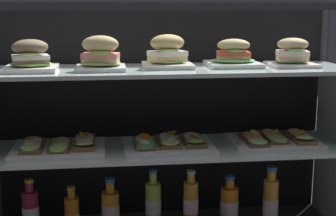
% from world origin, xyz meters
% --- Properties ---
extents(case_frame, '(1.41, 0.40, 0.92)m').
position_xyz_m(case_frame, '(0.00, 0.12, 0.50)').
color(case_frame, '#333338').
rests_on(case_frame, ground).
extents(riser_lower_tier, '(1.35, 0.34, 0.33)m').
position_xyz_m(riser_lower_tier, '(0.00, 0.00, 0.19)').
color(riser_lower_tier, silver).
rests_on(riser_lower_tier, case_base_deck).
extents(shelf_lower_glass, '(1.36, 0.36, 0.01)m').
position_xyz_m(shelf_lower_glass, '(0.00, 0.00, 0.37)').
color(shelf_lower_glass, silver).
rests_on(shelf_lower_glass, riser_lower_tier).
extents(riser_upper_tier, '(1.35, 0.34, 0.29)m').
position_xyz_m(riser_upper_tier, '(0.00, 0.00, 0.52)').
color(riser_upper_tier, silver).
rests_on(riser_upper_tier, shelf_lower_glass).
extents(shelf_upper_glass, '(1.36, 0.36, 0.01)m').
position_xyz_m(shelf_upper_glass, '(0.00, 0.00, 0.67)').
color(shelf_upper_glass, silver).
rests_on(shelf_upper_glass, riser_upper_tier).
extents(plated_roll_sandwich_left_of_center, '(0.18, 0.18, 0.11)m').
position_xyz_m(plated_roll_sandwich_left_of_center, '(-0.49, -0.03, 0.72)').
color(plated_roll_sandwich_left_of_center, white).
rests_on(plated_roll_sandwich_left_of_center, shelf_upper_glass).
extents(plated_roll_sandwich_near_left_corner, '(0.18, 0.18, 0.12)m').
position_xyz_m(plated_roll_sandwich_near_left_corner, '(-0.25, -0.03, 0.72)').
color(plated_roll_sandwich_near_left_corner, white).
rests_on(plated_roll_sandwich_near_left_corner, shelf_upper_glass).
extents(plated_roll_sandwich_mid_right, '(0.18, 0.18, 0.12)m').
position_xyz_m(plated_roll_sandwich_mid_right, '(0.00, 0.02, 0.73)').
color(plated_roll_sandwich_mid_right, white).
rests_on(plated_roll_sandwich_mid_right, shelf_upper_glass).
extents(plated_roll_sandwich_far_right, '(0.20, 0.20, 0.10)m').
position_xyz_m(plated_roll_sandwich_far_right, '(0.25, 0.02, 0.71)').
color(plated_roll_sandwich_far_right, white).
rests_on(plated_roll_sandwich_far_right, shelf_upper_glass).
extents(plated_roll_sandwich_right_of_center, '(0.17, 0.17, 0.11)m').
position_xyz_m(plated_roll_sandwich_right_of_center, '(0.48, -0.00, 0.72)').
color(plated_roll_sandwich_right_of_center, white).
rests_on(plated_roll_sandwich_right_of_center, shelf_upper_glass).
extents(open_sandwich_tray_mid_left, '(0.34, 0.26, 0.07)m').
position_xyz_m(open_sandwich_tray_mid_left, '(-0.41, -0.01, 0.39)').
color(open_sandwich_tray_mid_left, white).
rests_on(open_sandwich_tray_mid_left, shelf_lower_glass).
extents(open_sandwich_tray_center, '(0.34, 0.26, 0.06)m').
position_xyz_m(open_sandwich_tray_center, '(0.00, -0.01, 0.39)').
color(open_sandwich_tray_center, white).
rests_on(open_sandwich_tray_center, shelf_lower_glass).
extents(open_sandwich_tray_far_right, '(0.34, 0.26, 0.06)m').
position_xyz_m(open_sandwich_tray_far_right, '(0.42, -0.01, 0.39)').
color(open_sandwich_tray_far_right, white).
rests_on(open_sandwich_tray_far_right, shelf_lower_glass).
extents(juice_bottle_back_left, '(0.06, 0.06, 0.24)m').
position_xyz_m(juice_bottle_back_left, '(-0.53, -0.01, 0.13)').
color(juice_bottle_back_left, maroon).
rests_on(juice_bottle_back_left, case_base_deck).
extents(juice_bottle_near_post, '(0.06, 0.06, 0.19)m').
position_xyz_m(juice_bottle_near_post, '(-0.37, 0.02, 0.11)').
color(juice_bottle_near_post, orange).
rests_on(juice_bottle_near_post, case_base_deck).
extents(juice_bottle_front_second, '(0.07, 0.07, 0.22)m').
position_xyz_m(juice_bottle_front_second, '(-0.22, 0.02, 0.12)').
color(juice_bottle_front_second, gold).
rests_on(juice_bottle_front_second, case_base_deck).
extents(juice_bottle_tucked_behind, '(0.06, 0.06, 0.25)m').
position_xyz_m(juice_bottle_tucked_behind, '(-0.06, 0.02, 0.13)').
color(juice_bottle_tucked_behind, '#BDD84E').
rests_on(juice_bottle_tucked_behind, case_base_deck).
extents(juice_bottle_back_right, '(0.06, 0.06, 0.25)m').
position_xyz_m(juice_bottle_back_right, '(0.09, -0.01, 0.14)').
color(juice_bottle_back_right, gold).
rests_on(juice_bottle_back_right, case_base_deck).
extents(juice_bottle_back_center, '(0.07, 0.07, 0.21)m').
position_xyz_m(juice_bottle_back_center, '(0.25, 0.02, 0.11)').
color(juice_bottle_back_center, orange).
rests_on(juice_bottle_back_center, case_base_deck).
extents(juice_bottle_front_fourth, '(0.06, 0.06, 0.25)m').
position_xyz_m(juice_bottle_front_fourth, '(0.41, -0.01, 0.13)').
color(juice_bottle_front_fourth, gold).
rests_on(juice_bottle_front_fourth, case_base_deck).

